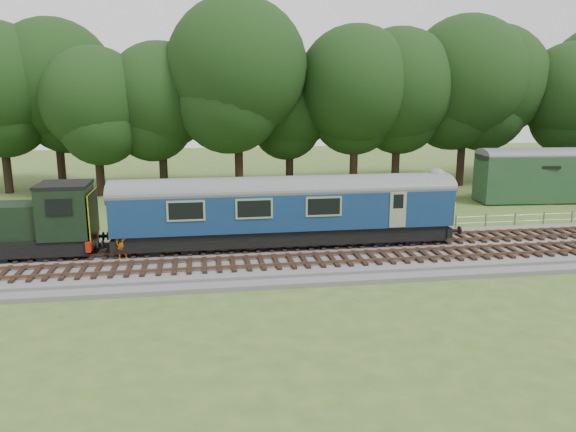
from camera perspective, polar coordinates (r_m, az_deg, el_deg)
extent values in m
plane|color=#385920|center=(29.98, 6.39, -4.11)|extent=(120.00, 120.00, 0.00)
cube|color=#4C4C4F|center=(29.93, 6.40, -3.79)|extent=(70.00, 7.00, 0.35)
cube|color=brown|center=(30.48, 6.08, -2.86)|extent=(66.50, 0.07, 0.14)
cube|color=brown|center=(31.81, 5.42, -2.18)|extent=(66.50, 0.07, 0.14)
cube|color=brown|center=(27.71, 7.68, -4.49)|extent=(66.50, 0.07, 0.14)
cube|color=brown|center=(29.02, 6.87, -3.67)|extent=(66.50, 0.07, 0.14)
cube|color=black|center=(30.35, -0.29, -1.74)|extent=(17.46, 2.52, 0.85)
cube|color=navy|center=(30.03, -0.29, 0.89)|extent=(18.00, 2.80, 2.05)
cube|color=yellow|center=(32.67, 15.55, 0.72)|extent=(0.06, 2.74, 1.30)
cube|color=black|center=(31.83, 10.46, -1.65)|extent=(2.60, 2.00, 0.55)
cube|color=black|center=(30.12, -11.66, -2.51)|extent=(2.60, 2.00, 0.55)
cube|color=black|center=(31.65, -27.05, -2.64)|extent=(8.73, 2.39, 0.85)
cube|color=black|center=(30.43, -21.63, 0.49)|extent=(2.40, 2.55, 2.60)
cube|color=maroon|center=(30.54, -19.23, -2.37)|extent=(0.25, 2.60, 0.55)
cube|color=yellow|center=(30.20, -19.16, 0.21)|extent=(0.06, 2.55, 2.30)
imported|color=#E8590C|center=(29.14, -16.48, -2.48)|extent=(0.75, 0.60, 1.82)
cube|color=#1B3B25|center=(48.36, 22.95, 3.07)|extent=(3.91, 3.91, 2.80)
cube|color=black|center=(48.16, 23.10, 4.84)|extent=(4.30, 4.30, 0.22)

